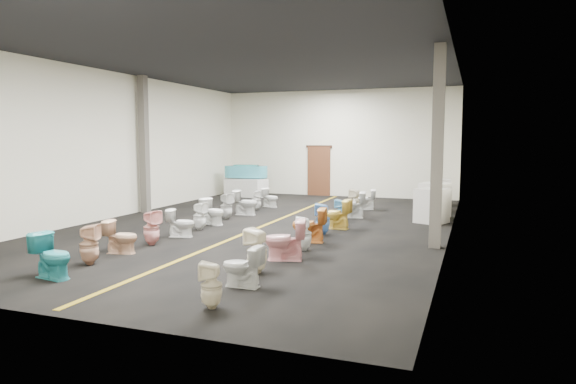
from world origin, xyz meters
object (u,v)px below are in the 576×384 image
toilet_right_2 (257,251)px  toilet_right_8 (341,211)px  toilet_left_10 (270,198)px  toilet_right_7 (336,214)px  toilet_left_5 (200,216)px  toilet_right_0 (211,285)px  toilet_right_11 (365,199)px  toilet_left_8 (246,203)px  appliance_crate_d (441,192)px  toilet_right_6 (323,219)px  appliance_crate_c (438,199)px  toilet_right_4 (304,233)px  appliance_crate_b (435,200)px  toilet_right_5 (309,225)px  appliance_crate_a (432,206)px  toilet_left_7 (226,206)px  toilet_right_9 (352,205)px  toilet_left_9 (257,200)px  toilet_left_4 (181,223)px  toilet_left_3 (152,228)px  toilet_right_3 (285,240)px  toilet_left_2 (121,237)px  toilet_left_0 (52,256)px  toilet_left_1 (89,244)px  toilet_right_1 (242,266)px  bathtub (246,171)px  toilet_right_10 (356,201)px  toilet_left_6 (213,212)px

toilet_right_2 → toilet_right_8: size_ratio=1.21×
toilet_left_10 → toilet_right_7: toilet_right_7 is taller
toilet_left_5 → toilet_right_2: bearing=-134.3°
toilet_right_0 → toilet_right_11: bearing=163.7°
toilet_left_8 → appliance_crate_d: bearing=-56.7°
toilet_right_6 → appliance_crate_c: bearing=148.4°
toilet_right_0 → toilet_right_4: bearing=163.2°
appliance_crate_b → toilet_right_5: appliance_crate_b is taller
appliance_crate_a → toilet_left_7: size_ratio=1.24×
toilet_right_9 → toilet_left_9: bearing=-109.0°
toilet_left_4 → toilet_left_5: (-0.06, 1.02, 0.03)m
toilet_left_3 → toilet_right_0: toilet_left_3 is taller
toilet_left_10 → toilet_right_3: (3.34, -7.46, 0.08)m
toilet_left_2 → toilet_left_3: bearing=-18.7°
toilet_left_4 → toilet_right_0: toilet_left_4 is taller
toilet_left_9 → toilet_right_11: size_ratio=1.00×
toilet_left_0 → toilet_left_1: size_ratio=1.00×
toilet_left_9 → toilet_right_11: (3.47, 1.46, 0.00)m
toilet_right_8 → toilet_right_11: toilet_right_11 is taller
toilet_left_7 → toilet_right_11: size_ratio=1.13×
toilet_left_7 → toilet_right_5: (3.43, -2.45, 0.01)m
toilet_left_3 → toilet_left_4: toilet_left_3 is taller
toilet_left_3 → toilet_right_11: bearing=-8.1°
toilet_right_4 → toilet_right_11: 6.97m
toilet_left_7 → toilet_right_9: toilet_right_9 is taller
toilet_right_1 → toilet_right_3: bearing=-179.9°
bathtub → appliance_crate_a: (8.00, -4.47, -0.57)m
toilet_right_9 → toilet_right_11: 1.95m
toilet_left_5 → toilet_right_5: size_ratio=0.92×
toilet_left_10 → toilet_right_10: bearing=-81.1°
bathtub → toilet_right_1: bathtub is taller
toilet_left_6 → toilet_right_10: size_ratio=0.93×
toilet_left_3 → toilet_right_11: (3.42, 7.61, -0.05)m
appliance_crate_c → toilet_left_9: appliance_crate_c is taller
toilet_left_2 → toilet_left_4: (0.20, 2.05, -0.01)m
toilet_right_2 → toilet_left_9: bearing=-140.4°
toilet_left_1 → appliance_crate_b: bearing=-52.6°
toilet_left_1 → toilet_left_2: size_ratio=1.12×
bathtub → toilet_right_3: bearing=-71.5°
toilet_left_5 → toilet_right_1: (3.36, -4.47, -0.03)m
appliance_crate_b → toilet_right_4: bearing=-111.2°
toilet_left_8 → toilet_right_0: toilet_left_8 is taller
toilet_left_0 → toilet_right_4: bearing=-34.1°
toilet_left_2 → toilet_right_8: bearing=-43.3°
toilet_left_5 → toilet_left_6: size_ratio=1.00×
toilet_left_4 → toilet_right_8: (3.20, 3.56, -0.01)m
appliance_crate_b → toilet_right_9: appliance_crate_b is taller
toilet_left_3 → toilet_right_0: 4.90m
toilet_right_1 → toilet_right_9: toilet_right_9 is taller
toilet_left_7 → toilet_right_7: toilet_right_7 is taller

